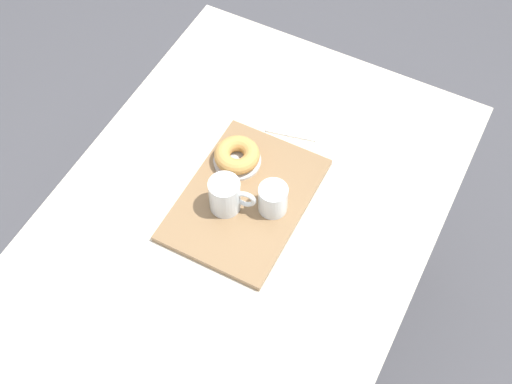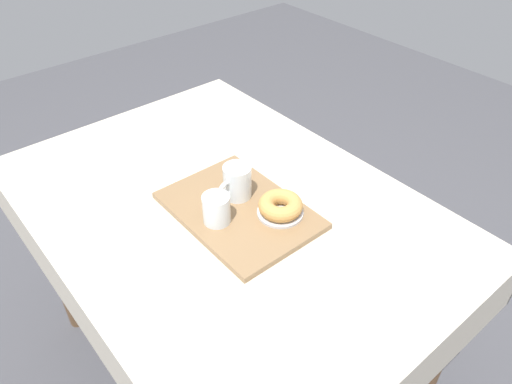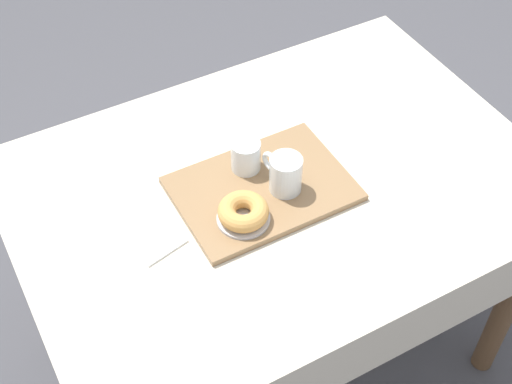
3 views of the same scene
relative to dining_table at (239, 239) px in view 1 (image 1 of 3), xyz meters
name	(u,v)px [view 1 (image 1 of 3)]	position (x,y,z in m)	size (l,w,h in m)	color
ground_plane	(243,338)	(0.00, 0.00, -0.67)	(6.00, 6.00, 0.00)	#47474C
dining_table	(239,239)	(0.00, 0.00, 0.00)	(1.28, 0.91, 0.77)	beige
serving_tray	(245,199)	(0.05, 0.01, 0.11)	(0.41, 0.29, 0.02)	olive
tea_mug_left	(226,196)	(0.01, 0.04, 0.16)	(0.08, 0.12, 0.09)	white
water_glass_near	(273,199)	(0.06, -0.07, 0.15)	(0.07, 0.07, 0.08)	white
donut_plate_left	(237,161)	(0.14, 0.08, 0.12)	(0.12, 0.12, 0.01)	silver
sugar_donut_left	(237,155)	(0.14, 0.08, 0.15)	(0.12, 0.12, 0.04)	tan
paper_napkin	(295,121)	(0.34, 0.01, 0.10)	(0.11, 0.14, 0.01)	white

